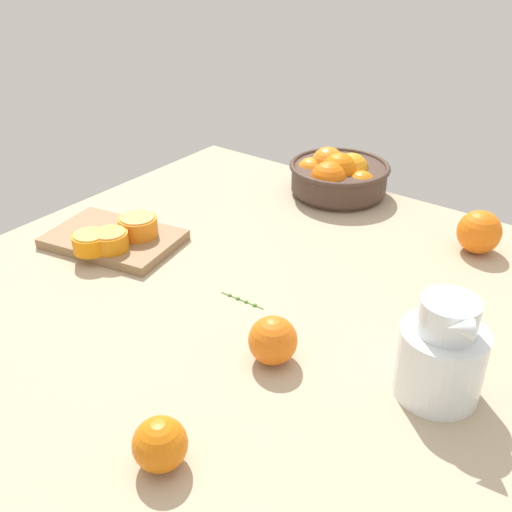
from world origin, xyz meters
The scene contains 12 objects.
ground_plane centered at (0.00, 0.00, -1.50)cm, with size 113.06×109.16×3.00cm, color tan.
fruit_bowl centered at (-11.99, 46.16, 4.76)cm, with size 22.88×22.88×10.50cm.
juice_pitcher centered at (32.13, -3.00, 5.50)cm, with size 11.69×14.26×15.69cm.
cutting_board centered at (-35.30, -0.71, 0.98)cm, with size 25.02×16.55×1.97cm, color olive.
orange_half_0 centered at (-31.18, 2.27, 3.94)cm, with size 7.55×7.55×4.01cm.
orange_half_1 centered at (-33.70, -7.36, 3.71)cm, with size 6.73×6.73×3.55cm.
orange_half_2 centered at (-31.35, -4.69, 3.73)cm, with size 6.81×6.81×3.59cm.
loose_orange_0 centered at (10.46, -10.97, 3.60)cm, with size 7.21×7.21×7.21cm, color orange.
loose_orange_1 centered at (11.07, -34.58, 3.32)cm, with size 6.64×6.64×6.64cm, color orange.
loose_orange_2 centered at (23.00, 39.14, 4.17)cm, with size 8.34×8.34×8.34cm, color orange.
spoon centered at (29.06, 12.06, 0.44)cm, with size 3.31×13.76×1.00cm.
herb_sprig_0 centered at (-2.49, -1.47, 0.26)cm, with size 8.70×0.96×0.84cm.
Camera 1 is at (50.38, -68.34, 57.86)cm, focal length 42.67 mm.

